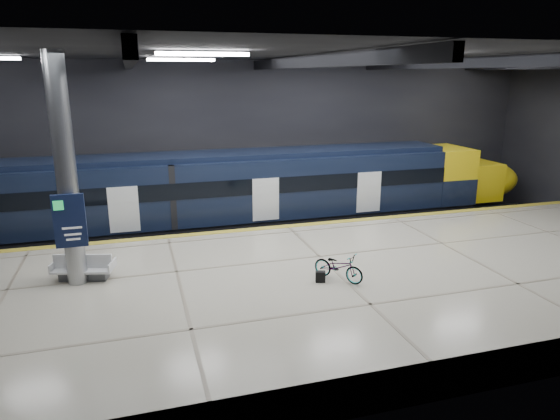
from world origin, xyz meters
name	(u,v)px	position (x,y,z in m)	size (l,w,h in m)	color
ground	(309,274)	(0.00, 0.00, 0.00)	(30.00, 30.00, 0.00)	black
room_shell	(312,122)	(0.00, 0.00, 5.72)	(30.10, 16.10, 8.05)	black
platform	(335,287)	(0.00, -2.50, 0.55)	(30.00, 11.00, 1.10)	beige
safety_strip	(288,226)	(0.00, 2.75, 1.11)	(30.00, 0.40, 0.01)	gold
rails	(271,230)	(0.00, 5.50, 0.08)	(30.00, 1.52, 0.16)	gray
train	(233,193)	(-1.81, 5.50, 2.06)	(29.40, 2.84, 3.79)	black
bench	(84,270)	(-7.83, -0.81, 1.39)	(2.00, 1.23, 0.82)	#595B60
bicycle	(339,266)	(-0.19, -3.14, 1.55)	(0.59, 1.70, 0.89)	#99999E
pannier_bag	(320,277)	(-0.79, -3.14, 1.28)	(0.30, 0.18, 0.35)	black
info_column	(66,176)	(-8.00, -1.03, 4.46)	(0.90, 0.78, 6.90)	#9EA0A5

